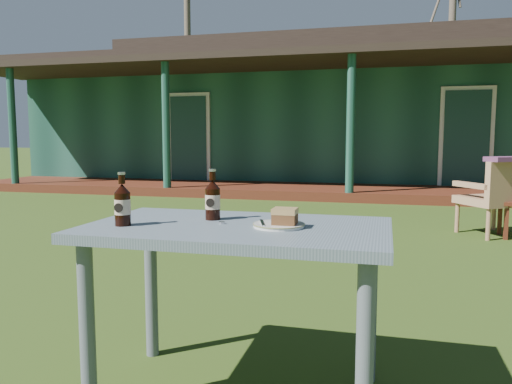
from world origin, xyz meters
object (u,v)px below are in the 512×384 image
(cola_bottle_far, at_px, (122,204))
(armchair_left, at_px, (498,194))
(plate, at_px, (279,225))
(cafe_table, at_px, (237,250))
(cola_bottle_near, at_px, (213,199))
(cake_slice, at_px, (285,216))

(cola_bottle_far, distance_m, armchair_left, 4.62)
(plate, bearing_deg, cola_bottle_far, -168.50)
(cafe_table, bearing_deg, cola_bottle_near, 145.21)
(cola_bottle_far, height_order, armchair_left, cola_bottle_far)
(plate, bearing_deg, cola_bottle_near, 161.69)
(cake_slice, height_order, cola_bottle_near, cola_bottle_near)
(armchair_left, bearing_deg, cafe_table, -114.05)
(cake_slice, xyz_separation_m, cola_bottle_far, (-0.63, -0.12, 0.04))
(cola_bottle_near, height_order, cola_bottle_far, cola_bottle_near)
(cafe_table, bearing_deg, cola_bottle_far, -163.23)
(cafe_table, bearing_deg, cake_slice, -4.15)
(plate, xyz_separation_m, cola_bottle_near, (-0.31, 0.10, 0.08))
(plate, height_order, cola_bottle_near, cola_bottle_near)
(cola_bottle_near, height_order, armchair_left, cola_bottle_near)
(cake_slice, bearing_deg, cola_bottle_near, 161.88)
(cake_slice, bearing_deg, armchair_left, 68.46)
(cola_bottle_near, distance_m, cola_bottle_far, 0.37)
(cola_bottle_near, xyz_separation_m, cola_bottle_far, (-0.30, -0.23, -0.00))
(cafe_table, bearing_deg, plate, -2.43)
(plate, relative_size, cola_bottle_far, 0.96)
(plate, relative_size, armchair_left, 0.25)
(cafe_table, distance_m, cola_bottle_far, 0.49)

